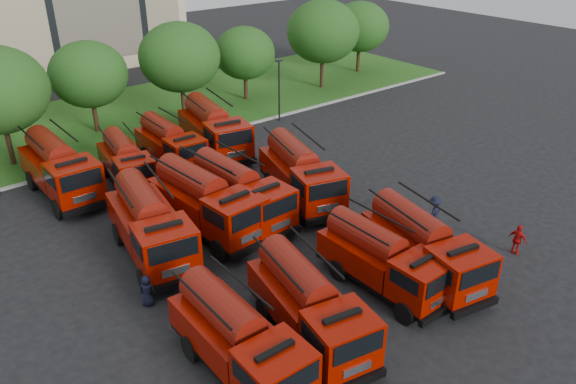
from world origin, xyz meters
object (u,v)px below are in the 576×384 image
object	(u,v)px
firefighter_0	(433,305)
fire_truck_7	(300,173)
fire_truck_0	(238,339)
fire_truck_8	(60,168)
fire_truck_1	(309,305)
firefighter_4	(149,304)
firefighter_5	(335,220)
fire_truck_4	(150,225)
fire_truck_10	(170,144)
firefighter_3	(432,228)
fire_truck_2	(382,259)
firefighter_2	(515,254)
fire_truck_11	(214,129)
fire_truck_9	(126,162)
fire_truck_3	(424,247)
fire_truck_6	(239,193)
fire_truck_5	(206,202)

from	to	relation	value
firefighter_0	fire_truck_7	bearing A→B (deg)	45.87
fire_truck_0	fire_truck_8	distance (m)	19.19
fire_truck_1	firefighter_0	distance (m)	6.26
firefighter_4	firefighter_5	distance (m)	11.78
fire_truck_4	firefighter_4	distance (m)	4.45
fire_truck_7	firefighter_4	bearing A→B (deg)	-147.17
fire_truck_4	firefighter_5	distance (m)	10.41
fire_truck_0	fire_truck_1	world-z (taller)	fire_truck_1
fire_truck_10	firefighter_4	size ratio (longest dim) A/B	4.42
fire_truck_0	firefighter_3	distance (m)	14.81
fire_truck_4	firefighter_3	xyz separation A→B (m)	(13.42, -7.20, -1.78)
fire_truck_2	fire_truck_8	world-z (taller)	fire_truck_8
firefighter_2	firefighter_3	xyz separation A→B (m)	(-1.24, 4.35, 0.00)
fire_truck_8	fire_truck_2	bearing A→B (deg)	-66.49
fire_truck_2	fire_truck_8	size ratio (longest dim) A/B	0.85
fire_truck_0	fire_truck_7	distance (m)	14.51
fire_truck_8	fire_truck_11	size ratio (longest dim) A/B	0.95
fire_truck_7	firefighter_4	xyz separation A→B (m)	(-11.85, -3.56, -1.77)
fire_truck_7	fire_truck_9	world-z (taller)	fire_truck_7
firefighter_2	fire_truck_8	bearing A→B (deg)	33.25
fire_truck_1	firefighter_4	distance (m)	7.63
firefighter_3	fire_truck_2	bearing A→B (deg)	7.02
fire_truck_3	firefighter_2	bearing A→B (deg)	-7.24
fire_truck_6	firefighter_2	bearing A→B (deg)	-54.11
fire_truck_2	firefighter_0	world-z (taller)	fire_truck_2
fire_truck_6	fire_truck_9	xyz separation A→B (m)	(-2.92, 8.53, -0.24)
fire_truck_2	fire_truck_10	world-z (taller)	fire_truck_10
fire_truck_3	firefighter_0	distance (m)	2.82
fire_truck_8	fire_truck_4	bearing A→B (deg)	-83.11
fire_truck_1	fire_truck_8	world-z (taller)	fire_truck_8
fire_truck_4	fire_truck_7	bearing A→B (deg)	9.75
fire_truck_0	firefighter_3	xyz separation A→B (m)	(14.54, 2.30, -1.60)
fire_truck_3	fire_truck_4	size ratio (longest dim) A/B	0.94
fire_truck_3	firefighter_4	size ratio (longest dim) A/B	4.96
fire_truck_10	firefighter_3	size ratio (longest dim) A/B	3.50
fire_truck_0	fire_truck_6	world-z (taller)	fire_truck_6
fire_truck_1	firefighter_2	distance (m)	12.68
firefighter_2	fire_truck_9	bearing A→B (deg)	27.09
fire_truck_3	fire_truck_11	world-z (taller)	fire_truck_11
fire_truck_11	firefighter_2	bearing A→B (deg)	-66.50
firefighter_3	fire_truck_8	bearing A→B (deg)	-59.00
fire_truck_1	fire_truck_3	bearing A→B (deg)	10.17
fire_truck_7	fire_truck_8	bearing A→B (deg)	154.93
fire_truck_0	firefighter_3	world-z (taller)	fire_truck_0
fire_truck_5	fire_truck_7	world-z (taller)	fire_truck_5
fire_truck_4	fire_truck_8	size ratio (longest dim) A/B	1.02
fire_truck_7	firefighter_2	size ratio (longest dim) A/B	4.82
firefighter_5	fire_truck_7	bearing A→B (deg)	-78.48
fire_truck_2	fire_truck_10	xyz separation A→B (m)	(-0.88, 18.76, 0.00)
firefighter_0	firefighter_2	distance (m)	6.70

